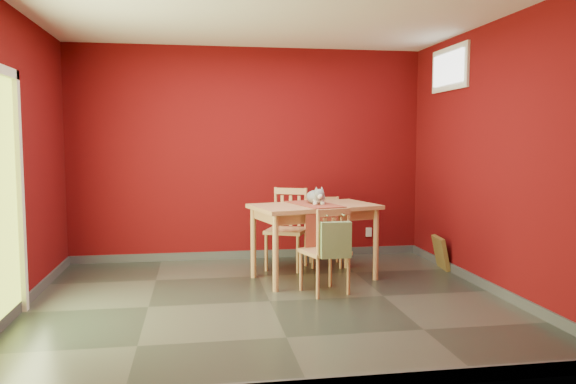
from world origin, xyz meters
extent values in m
plane|color=#2D342D|center=(0.00, 0.00, 0.00)|extent=(4.50, 4.50, 0.00)
plane|color=#58090B|center=(0.00, 2.00, 1.35)|extent=(4.50, 0.00, 4.50)
plane|color=#58090B|center=(0.00, -2.00, 1.35)|extent=(4.50, 0.00, 4.50)
plane|color=#58090B|center=(-2.25, 0.00, 1.35)|extent=(0.00, 4.00, 4.00)
plane|color=#58090B|center=(2.25, 0.00, 1.35)|extent=(0.00, 4.00, 4.00)
plane|color=white|center=(0.00, 0.00, 2.70)|extent=(4.50, 4.50, 0.00)
cube|color=#3F4244|center=(0.00, 1.99, 0.05)|extent=(4.50, 0.02, 0.10)
cube|color=#3F4244|center=(-2.24, 0.00, 0.05)|extent=(0.03, 4.00, 0.10)
cube|color=#3F4244|center=(2.24, 0.00, 0.05)|extent=(0.03, 4.00, 0.10)
cube|color=white|center=(-2.21, 0.06, 1.06)|extent=(0.06, 0.08, 2.13)
cube|color=white|center=(2.23, 1.00, 2.35)|extent=(0.03, 0.90, 0.50)
cube|color=white|center=(2.21, 1.00, 2.35)|extent=(0.02, 0.76, 0.36)
cube|color=silver|center=(1.60, 1.99, 0.30)|extent=(0.08, 0.02, 0.12)
cube|color=tan|center=(0.60, 0.79, 0.80)|extent=(1.47, 1.08, 0.04)
cube|color=tan|center=(0.60, 0.79, 0.73)|extent=(1.31, 0.92, 0.11)
cylinder|color=tan|center=(0.10, 0.33, 0.39)|extent=(0.06, 0.06, 0.78)
cylinder|color=tan|center=(-0.06, 0.95, 0.39)|extent=(0.06, 0.06, 0.78)
cylinder|color=tan|center=(1.25, 0.63, 0.39)|extent=(0.06, 0.06, 0.78)
cylinder|color=tan|center=(1.09, 1.25, 0.39)|extent=(0.06, 0.06, 0.78)
cube|color=brown|center=(0.60, 0.79, 0.83)|extent=(0.56, 0.84, 0.01)
cube|color=brown|center=(0.60, 0.40, 0.63)|extent=(0.37, 0.10, 0.39)
cube|color=tan|center=(0.38, 1.33, 0.46)|extent=(0.59, 0.59, 0.04)
cylinder|color=tan|center=(0.12, 1.24, 0.22)|extent=(0.04, 0.04, 0.43)
cylinder|color=tan|center=(0.28, 1.59, 0.22)|extent=(0.04, 0.04, 0.43)
cylinder|color=tan|center=(0.47, 1.08, 0.22)|extent=(0.04, 0.04, 0.43)
cylinder|color=tan|center=(0.63, 1.43, 0.22)|extent=(0.04, 0.04, 0.43)
cylinder|color=tan|center=(0.28, 1.59, 0.72)|extent=(0.04, 0.04, 0.48)
cylinder|color=tan|center=(0.63, 1.43, 0.72)|extent=(0.04, 0.04, 0.48)
cube|color=tan|center=(0.46, 1.51, 0.91)|extent=(0.38, 0.20, 0.07)
cube|color=tan|center=(0.36, 1.55, 0.67)|extent=(0.04, 0.03, 0.37)
cube|color=tan|center=(0.46, 1.51, 0.67)|extent=(0.04, 0.03, 0.37)
cube|color=tan|center=(0.55, 1.46, 0.67)|extent=(0.04, 0.03, 0.37)
cube|color=tan|center=(0.87, 1.42, 0.40)|extent=(0.43, 0.43, 0.04)
cylinder|color=tan|center=(0.69, 1.27, 0.19)|extent=(0.03, 0.03, 0.38)
cylinder|color=tan|center=(0.73, 1.60, 0.19)|extent=(0.03, 0.03, 0.38)
cylinder|color=tan|center=(1.02, 1.23, 0.19)|extent=(0.03, 0.03, 0.38)
cylinder|color=tan|center=(1.06, 1.56, 0.19)|extent=(0.03, 0.03, 0.38)
cylinder|color=tan|center=(0.73, 1.60, 0.62)|extent=(0.03, 0.03, 0.41)
cylinder|color=tan|center=(1.06, 1.56, 0.62)|extent=(0.03, 0.03, 0.41)
cube|color=tan|center=(0.89, 1.58, 0.79)|extent=(0.35, 0.08, 0.06)
cube|color=tan|center=(0.80, 1.59, 0.59)|extent=(0.03, 0.02, 0.32)
cube|color=tan|center=(0.89, 1.58, 0.59)|extent=(0.03, 0.02, 0.32)
cube|color=tan|center=(0.98, 1.57, 0.59)|extent=(0.03, 0.02, 0.32)
cube|color=tan|center=(0.58, 0.22, 0.42)|extent=(0.51, 0.51, 0.04)
cylinder|color=tan|center=(0.70, 0.44, 0.20)|extent=(0.03, 0.03, 0.40)
cylinder|color=tan|center=(0.80, 0.10, 0.20)|extent=(0.03, 0.03, 0.40)
cylinder|color=tan|center=(0.36, 0.33, 0.20)|extent=(0.03, 0.03, 0.40)
cylinder|color=tan|center=(0.47, 0.00, 0.20)|extent=(0.03, 0.03, 0.40)
cylinder|color=tan|center=(0.80, 0.10, 0.65)|extent=(0.03, 0.03, 0.44)
cylinder|color=tan|center=(0.47, 0.00, 0.65)|extent=(0.03, 0.03, 0.44)
cube|color=tan|center=(0.63, 0.05, 0.83)|extent=(0.36, 0.14, 0.07)
cube|color=tan|center=(0.73, 0.08, 0.61)|extent=(0.04, 0.03, 0.34)
cube|color=tan|center=(0.63, 0.05, 0.61)|extent=(0.04, 0.03, 0.34)
cube|color=tan|center=(0.54, 0.02, 0.61)|extent=(0.04, 0.03, 0.34)
cube|color=#6A8455|center=(0.63, -0.03, 0.58)|extent=(0.29, 0.09, 0.35)
cylinder|color=#6A8455|center=(0.55, 0.03, 0.81)|extent=(0.01, 0.15, 0.01)
cylinder|color=#6A8455|center=(0.72, 0.03, 0.81)|extent=(0.01, 0.15, 0.01)
cube|color=brown|center=(2.19, 1.03, 0.19)|extent=(0.17, 0.40, 0.39)
cube|color=black|center=(2.19, 1.03, 0.19)|extent=(0.11, 0.28, 0.27)
camera|label=1|loc=(-0.67, -5.18, 1.52)|focal=35.00mm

